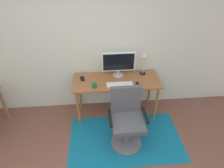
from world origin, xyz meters
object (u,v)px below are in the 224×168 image
Objects in this scene: desk at (117,84)px; monitor at (119,63)px; cell_phone at (82,79)px; desk_lamp at (144,60)px; keyboard at (120,84)px; office_chair at (127,122)px; coffee_cup at (94,85)px; computer_mouse at (137,83)px.

monitor reaches higher than desk.
cell_phone reaches higher than desk.
cell_phone is 0.34× the size of desk_lamp.
cell_phone is 1.10m from desk_lamp.
keyboard is at bearing -75.69° from desk.
office_chair is at bearing -115.29° from desk_lamp.
cell_phone is at bearing 159.66° from keyboard.
cell_phone is 1.06m from office_chair.
desk is 0.71m from office_chair.
desk_lamp is (1.06, 0.08, 0.28)m from cell_phone.
cell_phone is (-0.58, 0.09, 0.09)m from desk.
coffee_cup is at bearing -154.28° from desk.
desk_lamp is at bearing -7.88° from cell_phone.
office_chair is at bearing -84.57° from keyboard.
cell_phone is (-0.63, -0.06, -0.25)m from monitor.
office_chair reaches higher than cell_phone.
desk is 0.43m from coffee_cup.
office_chair is (0.04, -0.82, -0.57)m from monitor.
keyboard is at bearing -91.61° from monitor.
coffee_cup is at bearing -142.03° from monitor.
keyboard is 0.44× the size of office_chair.
desk is 0.17m from keyboard.
desk is 3.60× the size of desk_lamp.
keyboard is 0.62m from office_chair.
coffee_cup reaches higher than computer_mouse.
computer_mouse is 0.74× the size of cell_phone.
computer_mouse is at bearing -46.53° from monitor.
office_chair reaches higher than computer_mouse.
monitor is 0.47m from computer_mouse.
desk is 1.49× the size of office_chair.
desk is 2.60× the size of monitor.
computer_mouse is at bearing -1.38° from keyboard.
coffee_cup is (-0.41, -0.04, 0.03)m from keyboard.
desk is at bearing -20.35° from cell_phone.
monitor is at bearing -178.01° from desk_lamp.
monitor is 6.53× the size of coffee_cup.
desk is at bearing -106.99° from monitor.
computer_mouse is at bearing 2.39° from coffee_cup.
office_chair is (-0.39, -0.83, -0.60)m from desk_lamp.
monitor is 0.68m from cell_phone.
computer_mouse reaches higher than desk.
keyboard is (-0.01, -0.29, -0.25)m from monitor.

